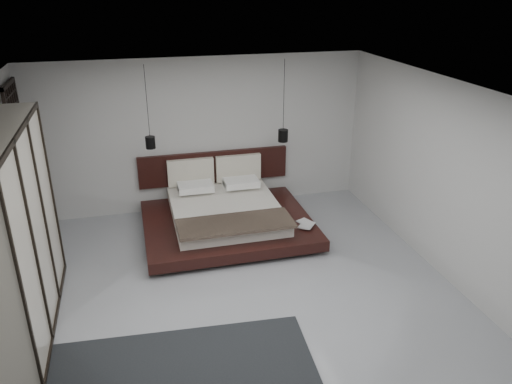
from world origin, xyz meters
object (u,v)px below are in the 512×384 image
object	(u,v)px
lattice_screen	(23,164)
pendant_right	(283,135)
pendant_left	(150,142)
bed	(226,214)
wardrobe	(12,234)

from	to	relation	value
lattice_screen	pendant_right	distance (m)	4.30
pendant_left	pendant_right	distance (m)	2.29
bed	pendant_left	world-z (taller)	pendant_left
bed	pendant_left	xyz separation A→B (m)	(-1.15, 0.44, 1.25)
pendant_left	lattice_screen	bearing A→B (deg)	177.08
lattice_screen	pendant_right	bearing A→B (deg)	-1.36
lattice_screen	wardrobe	xyz separation A→B (m)	(0.25, -2.44, -0.03)
pendant_right	wardrobe	distance (m)	4.68
wardrobe	pendant_left	bearing A→B (deg)	53.04
bed	pendant_right	xyz separation A→B (m)	(1.15, 0.44, 1.20)
wardrobe	bed	bearing A→B (deg)	33.11
lattice_screen	pendant_right	xyz separation A→B (m)	(4.30, -0.10, 0.18)
lattice_screen	pendant_left	xyz separation A→B (m)	(2.01, -0.10, 0.24)
lattice_screen	bed	xyz separation A→B (m)	(3.15, -0.54, -1.01)
pendant_right	wardrobe	size ratio (longest dim) A/B	0.55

